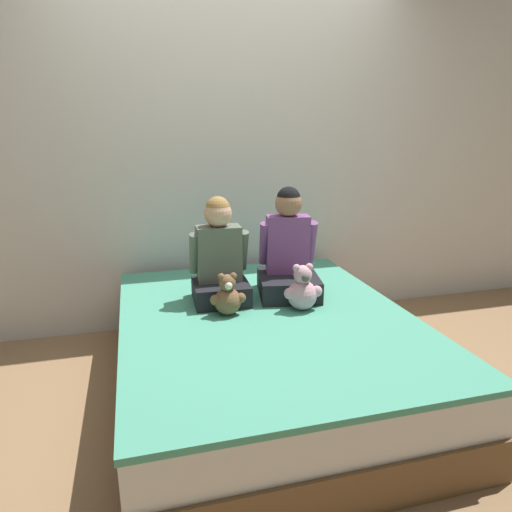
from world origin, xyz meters
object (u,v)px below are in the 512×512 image
Objects in this scene: child_on_left at (219,259)px; teddy_bear_held_by_right_child at (302,290)px; teddy_bear_held_by_left_child at (228,297)px; child_on_right at (288,255)px; bed at (266,352)px.

teddy_bear_held_by_right_child is (0.42, -0.27, -0.14)m from child_on_left.
child_on_left is 0.28m from teddy_bear_held_by_left_child.
child_on_left is 0.94× the size of child_on_right.
child_on_right is (0.23, 0.30, 0.47)m from bed.
child_on_left is at bearing 148.55° from teddy_bear_held_by_right_child.
teddy_bear_held_by_left_child is (-0.43, -0.23, -0.15)m from child_on_right.
child_on_right is at bearing 89.92° from teddy_bear_held_by_right_child.
teddy_bear_held_by_left_child is at bearing -140.95° from child_on_right.
child_on_right is 2.46× the size of teddy_bear_held_by_right_child.
child_on_left is 2.31× the size of teddy_bear_held_by_right_child.
teddy_bear_held_by_left_child is at bearing -88.03° from child_on_left.
child_on_left is at bearing -169.21° from child_on_right.
bed is 0.61m from child_on_left.
teddy_bear_held_by_left_child is (-0.20, 0.07, 0.33)m from bed.
teddy_bear_held_by_left_child is at bearing 160.37° from bed.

